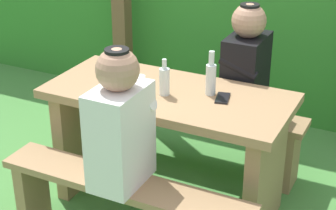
% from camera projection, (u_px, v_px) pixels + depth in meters
% --- Properties ---
extents(ground_plane, '(12.00, 12.00, 0.00)m').
position_uv_depth(ground_plane, '(168.00, 202.00, 3.42)').
color(ground_plane, '#4A8B40').
extents(picnic_table, '(1.40, 0.64, 0.75)m').
position_uv_depth(picnic_table, '(168.00, 129.00, 3.20)').
color(picnic_table, '#9E7A51').
rests_on(picnic_table, ground_plane).
extents(bench_near, '(1.40, 0.24, 0.45)m').
position_uv_depth(bench_near, '(124.00, 202.00, 2.86)').
color(bench_near, '#9E7A51').
rests_on(bench_near, ground_plane).
extents(bench_far, '(1.40, 0.24, 0.45)m').
position_uv_depth(bench_far, '(202.00, 122.00, 3.70)').
color(bench_far, '#9E7A51').
rests_on(bench_far, ground_plane).
extents(person_white_shirt, '(0.25, 0.35, 0.72)m').
position_uv_depth(person_white_shirt, '(120.00, 123.00, 2.67)').
color(person_white_shirt, white).
rests_on(person_white_shirt, bench_near).
extents(person_black_coat, '(0.25, 0.35, 0.72)m').
position_uv_depth(person_black_coat, '(246.00, 65.00, 3.38)').
color(person_black_coat, black).
rests_on(person_black_coat, bench_far).
extents(drinking_glass, '(0.07, 0.07, 0.09)m').
position_uv_depth(drinking_glass, '(140.00, 84.00, 3.08)').
color(drinking_glass, silver).
rests_on(drinking_glass, picnic_table).
extents(bottle_left, '(0.06, 0.06, 0.21)m').
position_uv_depth(bottle_left, '(165.00, 81.00, 3.02)').
color(bottle_left, silver).
rests_on(bottle_left, picnic_table).
extents(bottle_right, '(0.06, 0.06, 0.25)m').
position_uv_depth(bottle_right, '(211.00, 77.00, 3.02)').
color(bottle_right, silver).
rests_on(bottle_right, picnic_table).
extents(cell_phone, '(0.10, 0.15, 0.01)m').
position_uv_depth(cell_phone, '(223.00, 98.00, 3.00)').
color(cell_phone, black).
rests_on(cell_phone, picnic_table).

